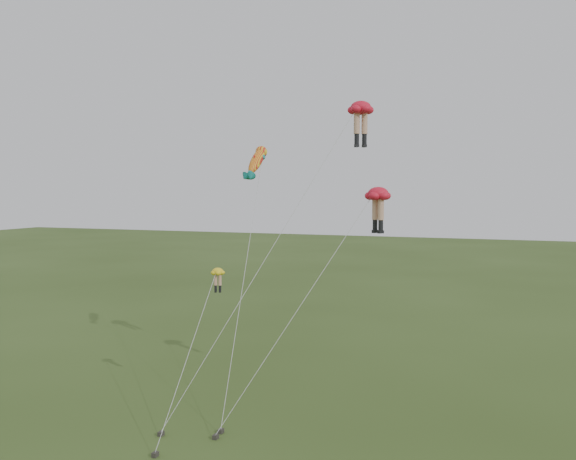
% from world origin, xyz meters
% --- Properties ---
extents(ground, '(300.00, 300.00, 0.00)m').
position_xyz_m(ground, '(0.00, 0.00, 0.00)').
color(ground, '#2F4318').
rests_on(ground, ground).
extents(legs_kite_red_high, '(10.11, 10.03, 18.88)m').
position_xyz_m(legs_kite_red_high, '(6.22, 6.96, 18.05)').
color(legs_kite_red_high, red).
rests_on(legs_kite_red_high, ground).
extents(legs_kite_red_mid, '(8.43, 8.29, 13.66)m').
position_xyz_m(legs_kite_red_mid, '(7.60, 5.96, 12.90)').
color(legs_kite_red_mid, red).
rests_on(legs_kite_red_mid, ground).
extents(legs_kite_yellow, '(1.07, 7.79, 8.81)m').
position_xyz_m(legs_kite_yellow, '(-1.35, 2.51, 7.98)').
color(legs_kite_yellow, yellow).
rests_on(legs_kite_yellow, ground).
extents(fish_kite, '(3.20, 12.36, 16.89)m').
position_xyz_m(fish_kite, '(-2.17, 10.61, 15.49)').
color(fish_kite, yellow).
rests_on(fish_kite, ground).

